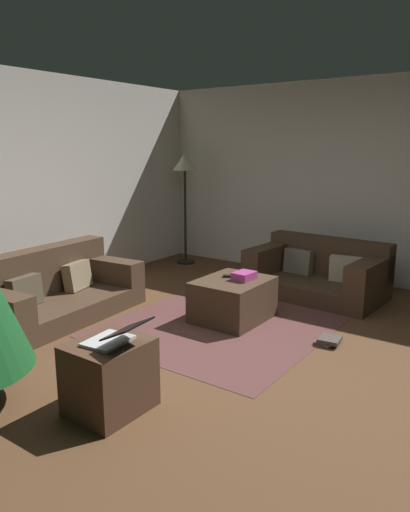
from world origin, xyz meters
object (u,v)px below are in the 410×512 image
book_stack (329,341)px  corner_lamp (185,170)px  ottoman (233,300)px  gift_box (244,276)px  couch_left (53,292)px  couch_right (319,273)px  tv_remote (231,276)px  laptop (115,336)px  side_table (110,376)px

book_stack → corner_lamp: corner_lamp is taller
ottoman → gift_box: (0.06, -0.09, 0.25)m
couch_left → book_stack: size_ratio=7.10×
couch_right → corner_lamp: size_ratio=0.96×
ottoman → gift_box: gift_box is taller
tv_remote → laptop: bearing=161.1°
tv_remote → side_table: size_ratio=0.31×
laptop → couch_left: bearing=63.3°
book_stack → couch_left: bearing=110.1°
gift_box → corner_lamp: corner_lamp is taller
side_table → laptop: bearing=-83.9°
couch_right → corner_lamp: corner_lamp is taller
couch_left → book_stack: (0.97, -2.64, -0.23)m
couch_left → gift_box: (1.07, -1.68, 0.20)m
couch_left → gift_box: size_ratio=8.02×
couch_left → tv_remote: size_ratio=11.42×
couch_left → laptop: bearing=58.7°
gift_box → side_table: gift_box is taller
gift_box → tv_remote: size_ratio=1.42×
gift_box → side_table: bearing=-174.7°
ottoman → corner_lamp: bearing=48.6°
couch_left → corner_lamp: corner_lamp is taller
book_stack → corner_lamp: bearing=59.7°
gift_box → book_stack: 1.07m
couch_left → couch_right: size_ratio=1.15×
side_table → tv_remote: bearing=9.6°
couch_right → gift_box: couch_right is taller
couch_right → ottoman: bearing=78.0°
tv_remote → couch_right: bearing=-49.2°
laptop → couch_right: bearing=-0.6°
gift_box → laptop: 2.06m
ottoman → tv_remote: bearing=48.3°
ottoman → tv_remote: size_ratio=4.82×
gift_box → tv_remote: 0.16m
side_table → ottoman: bearing=8.0°
gift_box → side_table: (-2.05, -0.19, -0.22)m
couch_right → corner_lamp: bearing=-5.2°
couch_left → book_stack: 2.82m
couch_left → ottoman: bearing=117.9°
tv_remote → book_stack: tv_remote is taller
tv_remote → side_table: (-2.05, -0.35, -0.19)m
gift_box → book_stack: size_ratio=0.89×
couch_right → ottoman: size_ratio=2.06×
couch_left → tv_remote: 1.86m
couch_left → couch_right: (2.36, -1.96, -0.00)m
tv_remote → side_table: bearing=159.4°
side_table → corner_lamp: corner_lamp is taller
side_table → book_stack: 2.10m
gift_box → laptop: (-2.04, -0.25, 0.08)m
ottoman → book_stack: (-0.04, -1.06, -0.18)m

